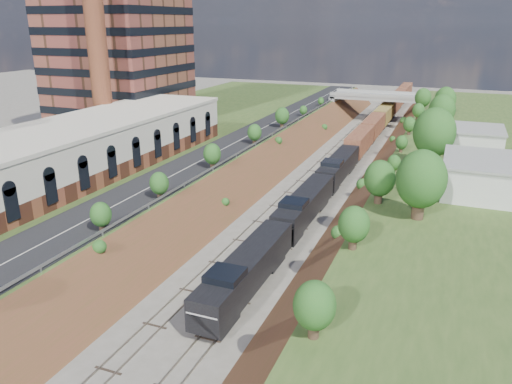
% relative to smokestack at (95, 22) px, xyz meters
% --- Properties ---
extents(platform_left, '(44.00, 180.00, 5.00)m').
position_rel_smokestack_xyz_m(platform_left, '(3.00, 4.00, -22.50)').
color(platform_left, '#375121').
rests_on(platform_left, ground).
extents(embankment_left, '(10.00, 180.00, 10.00)m').
position_rel_smokestack_xyz_m(embankment_left, '(25.00, 4.00, -25.00)').
color(embankment_left, brown).
rests_on(embankment_left, ground).
extents(embankment_right, '(10.00, 180.00, 10.00)m').
position_rel_smokestack_xyz_m(embankment_right, '(47.00, 4.00, -25.00)').
color(embankment_right, brown).
rests_on(embankment_right, ground).
extents(rail_left_track, '(1.58, 180.00, 0.18)m').
position_rel_smokestack_xyz_m(rail_left_track, '(33.40, 4.00, -24.91)').
color(rail_left_track, gray).
rests_on(rail_left_track, ground).
extents(rail_right_track, '(1.58, 180.00, 0.18)m').
position_rel_smokestack_xyz_m(rail_right_track, '(38.60, 4.00, -24.91)').
color(rail_right_track, gray).
rests_on(rail_right_track, ground).
extents(road, '(8.00, 180.00, 0.10)m').
position_rel_smokestack_xyz_m(road, '(20.50, 4.00, -19.95)').
color(road, black).
rests_on(road, platform_left).
extents(guardrail, '(0.10, 171.00, 0.70)m').
position_rel_smokestack_xyz_m(guardrail, '(24.60, 3.80, -19.45)').
color(guardrail, '#99999E').
rests_on(guardrail, platform_left).
extents(commercial_building, '(14.30, 62.30, 7.00)m').
position_rel_smokestack_xyz_m(commercial_building, '(8.00, -18.00, -16.49)').
color(commercial_building, brown).
rests_on(commercial_building, platform_left).
extents(smokestack, '(3.20, 3.20, 40.00)m').
position_rel_smokestack_xyz_m(smokestack, '(0.00, 0.00, 0.00)').
color(smokestack, brown).
rests_on(smokestack, platform_left).
extents(overpass, '(24.50, 8.30, 7.40)m').
position_rel_smokestack_xyz_m(overpass, '(36.00, 66.00, -20.08)').
color(overpass, gray).
rests_on(overpass, ground).
extents(white_building_near, '(9.00, 12.00, 4.00)m').
position_rel_smokestack_xyz_m(white_building_near, '(59.50, -4.00, -18.00)').
color(white_building_near, silver).
rests_on(white_building_near, platform_right).
extents(white_building_far, '(8.00, 10.00, 3.60)m').
position_rel_smokestack_xyz_m(white_building_far, '(59.00, 18.00, -18.20)').
color(white_building_far, silver).
rests_on(white_building_far, platform_right).
extents(tree_right_large, '(5.25, 5.25, 7.61)m').
position_rel_smokestack_xyz_m(tree_right_large, '(53.00, -16.00, -15.62)').
color(tree_right_large, '#473323').
rests_on(tree_right_large, platform_right).
extents(tree_left_crest, '(2.45, 2.45, 3.55)m').
position_rel_smokestack_xyz_m(tree_left_crest, '(24.20, -36.00, -17.96)').
color(tree_left_crest, '#473323').
rests_on(tree_left_crest, platform_left).
extents(freight_train, '(3.09, 157.30, 4.61)m').
position_rel_smokestack_xyz_m(freight_train, '(38.60, 43.07, -22.37)').
color(freight_train, black).
rests_on(freight_train, ground).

